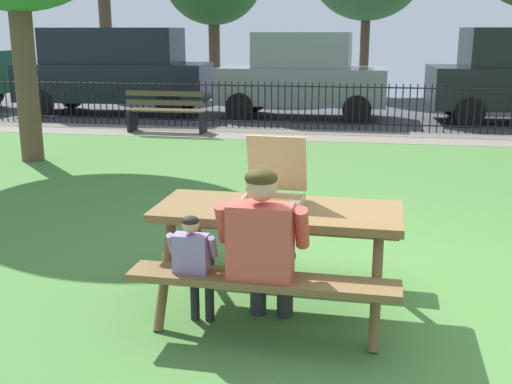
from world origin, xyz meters
name	(u,v)px	position (x,y,z in m)	size (l,w,h in m)	color
ground	(390,217)	(0.00, 2.10, -0.01)	(28.00, 12.20, 0.02)	#4A7D38
cobblestone_walkway	(380,137)	(0.00, 7.50, 0.00)	(28.00, 1.40, 0.01)	gray
street_asphalt	(377,111)	(0.00, 11.66, -0.01)	(28.00, 6.92, 0.01)	#424247
picnic_table_foreground	(278,230)	(-0.94, -0.43, 0.60)	(1.85, 1.54, 0.79)	brown
pizza_box_open	(272,193)	(-0.98, -0.36, 0.87)	(0.48, 0.55, 0.50)	tan
adult_at_table	(263,244)	(-0.96, -0.93, 0.66)	(0.62, 0.60, 1.19)	#2E2E2E
child_at_table	(194,261)	(-1.43, -0.94, 0.52)	(0.34, 0.33, 0.85)	black
iron_fence_streetside	(381,107)	(0.00, 8.20, 0.50)	(19.04, 0.03, 0.98)	black
park_bench_left	(167,112)	(-4.29, 7.36, 0.42)	(1.61, 0.49, 0.85)	brown
parked_car_left	(115,69)	(-6.43, 10.03, 1.10)	(4.70, 2.16, 2.08)	black
parked_car_center	(302,75)	(-1.80, 10.03, 1.01)	(3.93, 1.90, 1.98)	gray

